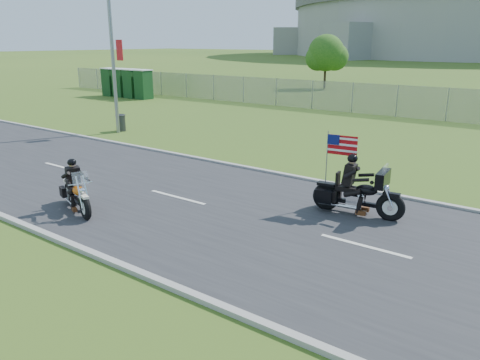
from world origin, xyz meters
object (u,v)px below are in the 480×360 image
Objects in this scene: porta_toilet_c at (121,83)px; motorcycle_lead at (77,195)px; porta_toilet_a at (143,85)px; porta_toilet_b at (132,84)px; trash_can at (121,123)px; porta_toilet_d at (110,82)px; streetlight at (114,20)px; motorcycle_follow at (357,195)px.

motorcycle_lead is at bearing -42.46° from porta_toilet_c.
porta_toilet_b is at bearing 180.00° from porta_toilet_a.
porta_toilet_c is at bearing 180.00° from porta_toilet_a.
motorcycle_lead is 2.52× the size of trash_can.
motorcycle_lead is (22.70, -19.49, -0.67)m from porta_toilet_d.
streetlight reaches higher than porta_toilet_c.
porta_toilet_a reaches higher than motorcycle_lead.
motorcycle_lead is 0.84× the size of motorcycle_follow.
motorcycle_follow is 2.99× the size of trash_can.
porta_toilet_a is 14.46m from trash_can.
porta_toilet_b is 30.42m from motorcycle_follow.
motorcycle_follow is at bearing -29.81° from porta_toilet_b.
porta_toilet_a is 2.67× the size of trash_can.
porta_toilet_c is 1.00× the size of porta_toilet_d.
porta_toilet_c and porta_toilet_d have the same top height.
porta_toilet_c is at bearing 139.82° from trash_can.
motorcycle_follow is at bearing -16.16° from streetlight.
motorcycle_follow is (14.97, -4.34, -5.05)m from streetlight.
porta_toilet_c is (-2.80, 0.00, 0.00)m from porta_toilet_a.
porta_toilet_d is 17.57m from trash_can.
streetlight is 13.21m from motorcycle_lead.
porta_toilet_a is 1.00× the size of porta_toilet_d.
porta_toilet_c is 16.48m from trash_can.
motorcycle_follow reaches higher than motorcycle_lead.
streetlight is 17.34m from porta_toilet_c.
porta_toilet_a and porta_toilet_c have the same top height.
streetlight is 15.39m from porta_toilet_a.
porta_toilet_c is (-12.82, 10.78, -4.49)m from streetlight.
porta_toilet_b is 1.06× the size of motorcycle_lead.
motorcycle_lead is at bearing -153.16° from motorcycle_follow.
streetlight reaches higher than motorcycle_lead.
trash_can is (-8.72, 8.87, -0.05)m from motorcycle_lead.
porta_toilet_a is at bearing 0.00° from porta_toilet_b.
porta_toilet_b reaches higher than motorcycle_follow.
streetlight is at bearing -37.17° from porta_toilet_d.
porta_toilet_a and porta_toilet_d have the same top height.
porta_toilet_c is at bearing 180.00° from porta_toilet_b.
streetlight is 16.33m from porta_toilet_b.
porta_toilet_c is at bearing 139.94° from streetlight.
porta_toilet_b is 1.00× the size of porta_toilet_d.
streetlight reaches higher than trash_can.
porta_toilet_b is (-1.40, 0.00, 0.00)m from porta_toilet_a.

